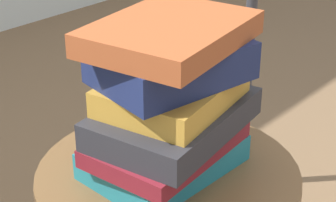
% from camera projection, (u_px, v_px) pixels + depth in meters
% --- Properties ---
extents(book_teal, '(0.27, 0.20, 0.05)m').
position_uv_depth(book_teal, '(164.00, 157.00, 1.03)').
color(book_teal, '#1E727F').
rests_on(book_teal, side_table).
extents(book_maroon, '(0.28, 0.20, 0.03)m').
position_uv_depth(book_maroon, '(167.00, 143.00, 1.00)').
color(book_maroon, maroon).
rests_on(book_maroon, book_teal).
extents(book_charcoal, '(0.32, 0.23, 0.05)m').
position_uv_depth(book_charcoal, '(174.00, 118.00, 0.99)').
color(book_charcoal, '#28282D').
rests_on(book_charcoal, book_maroon).
extents(book_ochre, '(0.26, 0.22, 0.04)m').
position_uv_depth(book_ochre, '(171.00, 91.00, 0.98)').
color(book_ochre, '#B7842D').
rests_on(book_ochre, book_charcoal).
extents(book_navy, '(0.27, 0.21, 0.06)m').
position_uv_depth(book_navy, '(170.00, 62.00, 0.95)').
color(book_navy, '#19234C').
rests_on(book_navy, book_ochre).
extents(book_rust, '(0.30, 0.24, 0.04)m').
position_uv_depth(book_rust, '(169.00, 33.00, 0.93)').
color(book_rust, '#994723').
rests_on(book_rust, book_navy).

